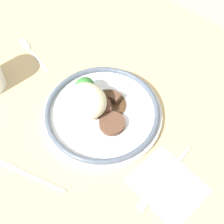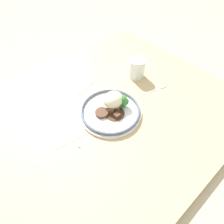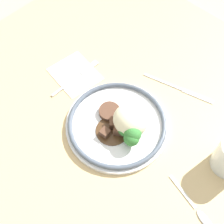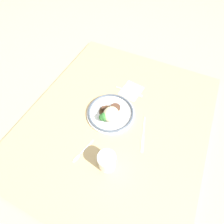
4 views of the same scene
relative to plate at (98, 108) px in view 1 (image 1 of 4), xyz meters
The scene contains 7 objects.
ground_plane 0.07m from the plate, 79.87° to the left, with size 8.00×8.00×0.00m, color tan.
dining_table 0.06m from the plate, 79.87° to the left, with size 1.13×0.96×0.03m.
napkin 0.22m from the plate, 169.92° to the left, with size 0.15×0.13×0.00m.
plate is the anchor object (origin of this frame).
fork 0.21m from the plate, 167.35° to the left, with size 0.02×0.17×0.00m.
knife 0.21m from the plate, 80.09° to the left, with size 0.20×0.07×0.00m.
spoon 0.28m from the plate, ahead, with size 0.15×0.05×0.01m.
Camera 1 is at (-0.28, 0.23, 0.62)m, focal length 50.00 mm.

